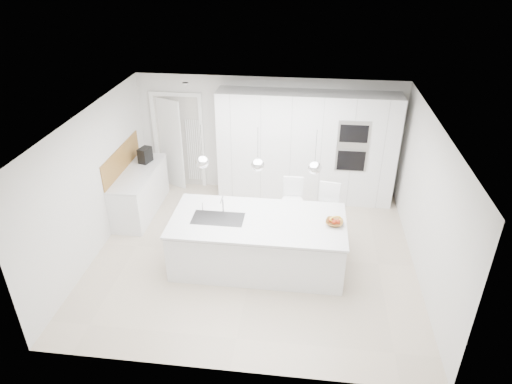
# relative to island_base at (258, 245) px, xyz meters

# --- Properties ---
(floor) EXTENTS (5.50, 5.50, 0.00)m
(floor) POSITION_rel_island_base_xyz_m (-0.10, 0.30, -0.43)
(floor) COLOR beige
(floor) RESTS_ON ground
(wall_back) EXTENTS (5.50, 0.00, 5.50)m
(wall_back) POSITION_rel_island_base_xyz_m (-0.10, 2.80, 0.82)
(wall_back) COLOR silver
(wall_back) RESTS_ON ground
(wall_left) EXTENTS (0.00, 5.00, 5.00)m
(wall_left) POSITION_rel_island_base_xyz_m (-2.85, 0.30, 0.82)
(wall_left) COLOR silver
(wall_left) RESTS_ON ground
(ceiling) EXTENTS (5.50, 5.50, 0.00)m
(ceiling) POSITION_rel_island_base_xyz_m (-0.10, 0.30, 2.07)
(ceiling) COLOR white
(ceiling) RESTS_ON wall_back
(tall_cabinets) EXTENTS (3.60, 0.60, 2.30)m
(tall_cabinets) POSITION_rel_island_base_xyz_m (0.70, 2.50, 0.72)
(tall_cabinets) COLOR white
(tall_cabinets) RESTS_ON floor
(oven_stack) EXTENTS (0.62, 0.04, 1.05)m
(oven_stack) POSITION_rel_island_base_xyz_m (1.60, 2.19, 0.92)
(oven_stack) COLOR #A5A5A8
(oven_stack) RESTS_ON tall_cabinets
(doorway_frame) EXTENTS (1.11, 0.08, 2.13)m
(doorway_frame) POSITION_rel_island_base_xyz_m (-2.05, 2.77, 0.59)
(doorway_frame) COLOR white
(doorway_frame) RESTS_ON floor
(hallway_door) EXTENTS (0.76, 0.38, 2.00)m
(hallway_door) POSITION_rel_island_base_xyz_m (-2.30, 2.72, 0.57)
(hallway_door) COLOR white
(hallway_door) RESTS_ON floor
(radiator) EXTENTS (0.32, 0.04, 1.40)m
(radiator) POSITION_rel_island_base_xyz_m (-1.73, 2.76, 0.42)
(radiator) COLOR white
(radiator) RESTS_ON floor
(left_base_cabinets) EXTENTS (0.60, 1.80, 0.86)m
(left_base_cabinets) POSITION_rel_island_base_xyz_m (-2.55, 1.50, 0.00)
(left_base_cabinets) COLOR white
(left_base_cabinets) RESTS_ON floor
(left_worktop) EXTENTS (0.62, 1.82, 0.04)m
(left_worktop) POSITION_rel_island_base_xyz_m (-2.55, 1.50, 0.45)
(left_worktop) COLOR silver
(left_worktop) RESTS_ON left_base_cabinets
(oak_backsplash) EXTENTS (0.02, 1.80, 0.50)m
(oak_backsplash) POSITION_rel_island_base_xyz_m (-2.84, 1.50, 0.72)
(oak_backsplash) COLOR olive
(oak_backsplash) RESTS_ON wall_left
(island_base) EXTENTS (2.80, 1.20, 0.86)m
(island_base) POSITION_rel_island_base_xyz_m (0.00, 0.00, 0.00)
(island_base) COLOR white
(island_base) RESTS_ON floor
(island_worktop) EXTENTS (2.84, 1.40, 0.04)m
(island_worktop) POSITION_rel_island_base_xyz_m (0.00, 0.05, 0.45)
(island_worktop) COLOR silver
(island_worktop) RESTS_ON island_base
(island_sink) EXTENTS (0.84, 0.44, 0.18)m
(island_sink) POSITION_rel_island_base_xyz_m (-0.65, -0.00, 0.39)
(island_sink) COLOR #3F3F42
(island_sink) RESTS_ON island_worktop
(island_tap) EXTENTS (0.02, 0.02, 0.30)m
(island_tap) POSITION_rel_island_base_xyz_m (-0.60, 0.20, 0.62)
(island_tap) COLOR white
(island_tap) RESTS_ON island_worktop
(pendant_left) EXTENTS (0.20, 0.20, 0.20)m
(pendant_left) POSITION_rel_island_base_xyz_m (-0.85, -0.00, 1.47)
(pendant_left) COLOR white
(pendant_left) RESTS_ON ceiling
(pendant_mid) EXTENTS (0.20, 0.20, 0.20)m
(pendant_mid) POSITION_rel_island_base_xyz_m (-0.00, -0.00, 1.47)
(pendant_mid) COLOR white
(pendant_mid) RESTS_ON ceiling
(pendant_right) EXTENTS (0.20, 0.20, 0.20)m
(pendant_right) POSITION_rel_island_base_xyz_m (0.85, -0.00, 1.47)
(pendant_right) COLOR white
(pendant_right) RESTS_ON ceiling
(fruit_bowl) EXTENTS (0.32, 0.32, 0.07)m
(fruit_bowl) POSITION_rel_island_base_xyz_m (1.22, 0.05, 0.50)
(fruit_bowl) COLOR olive
(fruit_bowl) RESTS_ON island_worktop
(espresso_machine) EXTENTS (0.25, 0.32, 0.31)m
(espresso_machine) POSITION_rel_island_base_xyz_m (-2.53, 1.95, 0.62)
(espresso_machine) COLOR black
(espresso_machine) RESTS_ON left_worktop
(bar_stool_left) EXTENTS (0.38, 0.53, 1.14)m
(bar_stool_left) POSITION_rel_island_base_xyz_m (0.51, 1.01, 0.14)
(bar_stool_left) COLOR white
(bar_stool_left) RESTS_ON floor
(bar_stool_right) EXTENTS (0.45, 0.58, 1.16)m
(bar_stool_right) POSITION_rel_island_base_xyz_m (1.16, 0.83, 0.15)
(bar_stool_right) COLOR white
(bar_stool_right) RESTS_ON floor
(apple_a) EXTENTS (0.08, 0.08, 0.08)m
(apple_a) POSITION_rel_island_base_xyz_m (1.22, 0.01, 0.54)
(apple_a) COLOR #A02C14
(apple_a) RESTS_ON fruit_bowl
(apple_b) EXTENTS (0.08, 0.08, 0.08)m
(apple_b) POSITION_rel_island_base_xyz_m (1.17, 0.06, 0.54)
(apple_b) COLOR #A02C14
(apple_b) RESTS_ON fruit_bowl
(apple_c) EXTENTS (0.08, 0.08, 0.08)m
(apple_c) POSITION_rel_island_base_xyz_m (1.27, 0.03, 0.54)
(apple_c) COLOR #A02C14
(apple_c) RESTS_ON fruit_bowl
(banana_bunch) EXTENTS (0.22, 0.16, 0.20)m
(banana_bunch) POSITION_rel_island_base_xyz_m (1.23, 0.04, 0.58)
(banana_bunch) COLOR gold
(banana_bunch) RESTS_ON fruit_bowl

